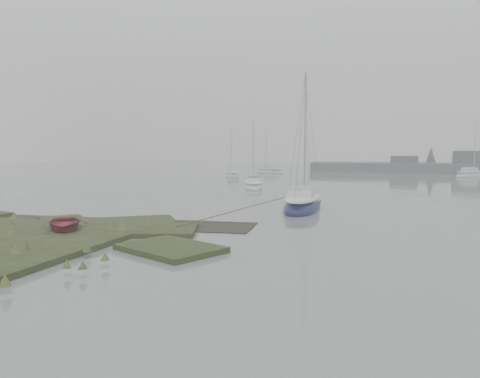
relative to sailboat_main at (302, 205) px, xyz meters
The scene contains 7 objects.
ground 18.26m from the sailboat_main, 99.41° to the left, with size 160.00×160.00×0.00m, color slate.
sailboat_main is the anchor object (origin of this frame).
sailboat_white 15.23m from the sailboat_main, 117.00° to the left, with size 2.97×5.17×6.94m.
sailboat_far_a 32.94m from the sailboat_main, 115.80° to the left, with size 3.82×5.27×7.16m.
sailboat_far_b 41.74m from the sailboat_main, 69.15° to the left, with size 4.99×5.32×7.76m.
sailboat_far_c 41.45m from the sailboat_main, 106.68° to the left, with size 5.50×4.08×7.50m.
dinghy 13.68m from the sailboat_main, 126.58° to the right, with size 1.90×2.66×0.55m, color maroon.
Camera 1 is at (7.80, -15.29, 3.63)m, focal length 35.00 mm.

